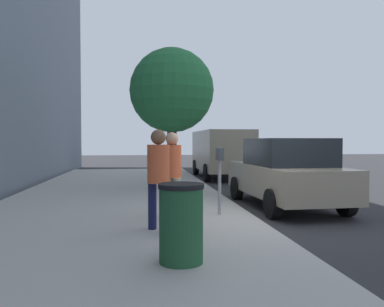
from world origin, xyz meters
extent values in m
plane|color=#2B2B2D|center=(0.00, 0.00, 0.00)|extent=(80.00, 80.00, 0.00)
cube|color=#A8A59E|center=(0.00, 3.00, 0.07)|extent=(28.00, 6.00, 0.15)
cylinder|color=gray|center=(0.13, 0.69, 0.72)|extent=(0.07, 0.07, 1.15)
cube|color=#383D42|center=(0.03, 0.69, 1.43)|extent=(0.16, 0.11, 0.26)
cube|color=#383D42|center=(0.23, 0.69, 1.43)|extent=(0.16, 0.11, 0.26)
cube|color=#268C33|center=(0.03, 0.63, 1.45)|extent=(0.10, 0.01, 0.10)
cube|color=#268C33|center=(0.23, 0.63, 1.45)|extent=(0.10, 0.01, 0.10)
cylinder|color=tan|center=(0.05, 1.81, 0.56)|extent=(0.15, 0.15, 0.82)
cylinder|color=tan|center=(-0.28, 1.63, 0.56)|extent=(0.15, 0.15, 0.82)
cylinder|color=#D85933|center=(-0.11, 1.72, 1.30)|extent=(0.38, 0.38, 0.65)
sphere|color=tan|center=(-0.11, 1.72, 1.75)|extent=(0.26, 0.26, 0.26)
cylinder|color=#191E4C|center=(-1.05, 2.14, 0.57)|extent=(0.15, 0.15, 0.83)
cylinder|color=#191E4C|center=(-1.38, 1.94, 0.57)|extent=(0.15, 0.15, 0.83)
cylinder|color=#D85933|center=(-1.22, 2.04, 1.31)|extent=(0.38, 0.38, 0.66)
sphere|color=brown|center=(-1.22, 2.04, 1.77)|extent=(0.26, 0.26, 0.26)
cube|color=gray|center=(1.71, -1.35, 0.71)|extent=(4.46, 1.98, 0.76)
cube|color=black|center=(1.51, -1.36, 1.43)|extent=(2.25, 1.76, 0.68)
cylinder|color=black|center=(3.11, -0.43, 0.33)|extent=(0.67, 0.24, 0.66)
cylinder|color=black|center=(3.17, -2.18, 0.33)|extent=(0.67, 0.24, 0.66)
cylinder|color=black|center=(0.25, -0.52, 0.33)|extent=(0.67, 0.24, 0.66)
cylinder|color=black|center=(0.31, -2.27, 0.33)|extent=(0.67, 0.24, 0.66)
cube|color=gray|center=(9.76, -1.35, 1.28)|extent=(5.21, 2.01, 1.80)
cylinder|color=black|center=(11.45, -0.40, 0.38)|extent=(0.76, 0.22, 0.76)
cylinder|color=black|center=(11.45, -2.30, 0.38)|extent=(0.76, 0.22, 0.76)
cylinder|color=black|center=(8.07, -0.40, 0.38)|extent=(0.76, 0.22, 0.76)
cylinder|color=black|center=(8.07, -2.30, 0.38)|extent=(0.76, 0.22, 0.76)
cylinder|color=brown|center=(5.02, 1.31, 1.35)|extent=(0.32, 0.32, 2.40)
sphere|color=#256E3B|center=(5.02, 1.31, 3.39)|extent=(2.80, 2.80, 2.80)
cylinder|color=black|center=(9.81, 0.80, 1.95)|extent=(0.12, 0.12, 3.60)
cube|color=black|center=(9.81, 0.60, 3.30)|extent=(0.24, 0.20, 0.76)
sphere|color=red|center=(9.81, 0.49, 3.54)|extent=(0.14, 0.14, 0.14)
sphere|color=orange|center=(9.81, 0.49, 3.30)|extent=(0.14, 0.14, 0.14)
sphere|color=green|center=(9.81, 0.49, 3.06)|extent=(0.14, 0.14, 0.14)
cylinder|color=#1E4C2D|center=(-2.99, 1.83, 0.62)|extent=(0.56, 0.56, 0.95)
cylinder|color=black|center=(-2.99, 1.83, 1.13)|extent=(0.59, 0.59, 0.06)
camera|label=1|loc=(-7.84, 2.33, 1.70)|focal=36.10mm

